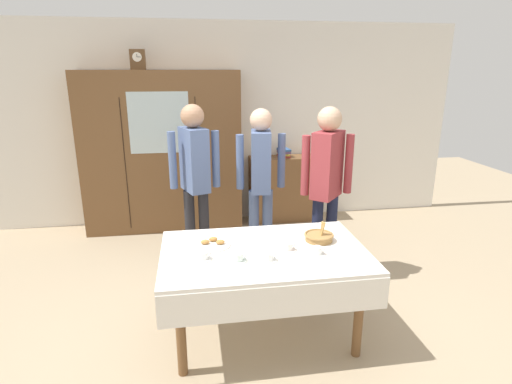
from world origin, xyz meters
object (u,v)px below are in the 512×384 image
object	(u,v)px
wall_cabinet	(162,153)
tea_cup_mid_left	(317,251)
person_near_right_end	(261,172)
person_behind_table_left	(327,176)
tea_cup_front_edge	(203,256)
tea_cup_near_right	(238,258)
tea_cup_back_edge	(269,257)
spoon_near_right	(198,269)
dining_table	(265,264)
pastry_plate	(213,244)
spoon_back_edge	(217,276)
person_behind_table_right	(195,171)
mantel_clock	(138,59)
spoon_front_edge	(263,242)
bookshelf_low	(283,189)
tea_cup_far_right	(288,247)
book_stack	(284,153)
bread_basket	(319,237)

from	to	relation	value
wall_cabinet	tea_cup_mid_left	size ratio (longest dim) A/B	16.00
person_near_right_end	person_behind_table_left	bearing A→B (deg)	-33.21
tea_cup_front_edge	tea_cup_near_right	bearing A→B (deg)	-14.26
tea_cup_back_edge	spoon_near_right	size ratio (longest dim) A/B	1.09
dining_table	pastry_plate	distance (m)	0.44
tea_cup_near_right	spoon_back_edge	distance (m)	0.27
person_behind_table_right	mantel_clock	bearing A→B (deg)	116.72
wall_cabinet	tea_cup_near_right	xyz separation A→B (m)	(0.68, -2.71, -0.26)
tea_cup_mid_left	person_behind_table_left	distance (m)	1.15
wall_cabinet	person_behind_table_left	world-z (taller)	wall_cabinet
tea_cup_back_edge	spoon_front_edge	distance (m)	0.34
person_behind_table_left	spoon_back_edge	bearing A→B (deg)	-132.97
bookshelf_low	tea_cup_front_edge	world-z (taller)	bookshelf_low
wall_cabinet	tea_cup_mid_left	bearing A→B (deg)	-64.58
dining_table	tea_cup_front_edge	xyz separation A→B (m)	(-0.47, -0.06, 0.13)
pastry_plate	person_behind_table_right	bearing A→B (deg)	95.48
wall_cabinet	spoon_front_edge	xyz separation A→B (m)	(0.91, -2.40, -0.29)
tea_cup_front_edge	person_behind_table_left	xyz separation A→B (m)	(1.25, 0.98, 0.30)
tea_cup_far_right	spoon_back_edge	xyz separation A→B (m)	(-0.57, -0.33, -0.02)
mantel_clock	tea_cup_back_edge	size ratio (longest dim) A/B	1.85
tea_cup_far_right	person_near_right_end	xyz separation A→B (m)	(0.01, 1.31, 0.27)
wall_cabinet	spoon_near_right	bearing A→B (deg)	-82.13
mantel_clock	book_stack	bearing A→B (deg)	1.58
wall_cabinet	book_stack	distance (m)	1.64
tea_cup_mid_left	pastry_plate	world-z (taller)	tea_cup_mid_left
tea_cup_back_edge	bread_basket	xyz separation A→B (m)	(0.47, 0.30, 0.01)
tea_cup_far_right	bread_basket	bearing A→B (deg)	26.49
spoon_back_edge	person_near_right_end	size ratio (longest dim) A/B	0.07
bread_basket	person_behind_table_right	bearing A→B (deg)	128.95
mantel_clock	tea_cup_front_edge	size ratio (longest dim) A/B	1.85
tea_cup_back_edge	pastry_plate	size ratio (longest dim) A/B	0.46
bookshelf_low	person_near_right_end	size ratio (longest dim) A/B	0.55
person_behind_table_right	tea_cup_far_right	bearing A→B (deg)	-63.26
person_behind_table_left	person_near_right_end	xyz separation A→B (m)	(-0.59, 0.39, -0.03)
spoon_near_right	bread_basket	bearing A→B (deg)	20.08
wall_cabinet	bread_basket	size ratio (longest dim) A/B	8.67
book_stack	person_behind_table_right	size ratio (longest dim) A/B	0.13
tea_cup_front_edge	person_near_right_end	bearing A→B (deg)	64.33
pastry_plate	spoon_back_edge	size ratio (longest dim) A/B	2.35
tea_cup_front_edge	bread_basket	world-z (taller)	bread_basket
tea_cup_mid_left	spoon_front_edge	distance (m)	0.47
dining_table	book_stack	bearing A→B (deg)	74.39
dining_table	tea_cup_mid_left	xyz separation A→B (m)	(0.38, -0.11, 0.13)
wall_cabinet	tea_cup_far_right	world-z (taller)	wall_cabinet
spoon_near_right	spoon_front_edge	distance (m)	0.66
dining_table	tea_cup_front_edge	bearing A→B (deg)	-173.04
wall_cabinet	bread_basket	distance (m)	2.81
mantel_clock	spoon_back_edge	world-z (taller)	mantel_clock
person_behind_table_left	bread_basket	bearing A→B (deg)	-111.61
tea_cup_back_edge	tea_cup_near_right	size ratio (longest dim) A/B	1.00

